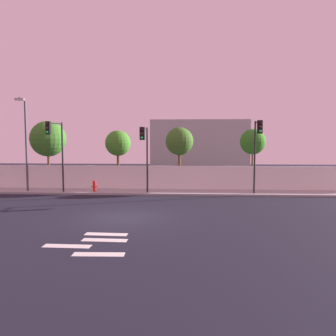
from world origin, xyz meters
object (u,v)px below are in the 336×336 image
object	(u,v)px
roadside_tree_leftmost	(48,139)
roadside_tree_rightmost	(253,142)
roadside_tree_midleft	(118,144)
traffic_light_right	(145,145)
fire_hydrant	(94,186)
traffic_light_center	(257,141)
traffic_light_left	(55,141)
street_lamp_curbside	(25,137)
roadside_tree_midright	(179,142)

from	to	relation	value
roadside_tree_leftmost	roadside_tree_rightmost	size ratio (longest dim) A/B	1.14
roadside_tree_midleft	roadside_tree_rightmost	size ratio (longest dim) A/B	0.98
traffic_light_right	roadside_tree_midleft	distance (m)	4.61
fire_hydrant	traffic_light_center	bearing A→B (deg)	-3.37
fire_hydrant	roadside_tree_midleft	world-z (taller)	roadside_tree_midleft
traffic_light_left	roadside_tree_leftmost	size ratio (longest dim) A/B	0.92
fire_hydrant	street_lamp_curbside	bearing A→B (deg)	-178.02
traffic_light_center	traffic_light_right	bearing A→B (deg)	179.58
street_lamp_curbside	roadside_tree_leftmost	xyz separation A→B (m)	(0.33, 3.29, -0.10)
street_lamp_curbside	traffic_light_left	bearing A→B (deg)	-16.15
traffic_light_left	fire_hydrant	size ratio (longest dim) A/B	6.08
traffic_light_left	traffic_light_center	size ratio (longest dim) A/B	0.99
traffic_light_center	street_lamp_curbside	bearing A→B (deg)	178.24
roadside_tree_rightmost	roadside_tree_midleft	bearing A→B (deg)	180.00
traffic_light_right	roadside_tree_midright	bearing A→B (deg)	57.94
traffic_light_center	roadside_tree_leftmost	size ratio (longest dim) A/B	0.93
traffic_light_center	fire_hydrant	bearing A→B (deg)	176.63
traffic_light_right	roadside_tree_midright	size ratio (longest dim) A/B	0.94
fire_hydrant	roadside_tree_midleft	size ratio (longest dim) A/B	0.18
roadside_tree_leftmost	roadside_tree_midleft	distance (m)	5.86
traffic_light_right	roadside_tree_rightmost	xyz separation A→B (m)	(8.20, 3.74, 0.23)
street_lamp_curbside	roadside_tree_rightmost	xyz separation A→B (m)	(17.06, 3.29, -0.35)
street_lamp_curbside	fire_hydrant	size ratio (longest dim) A/B	8.06
roadside_tree_leftmost	fire_hydrant	bearing A→B (deg)	-33.47
roadside_tree_midleft	roadside_tree_rightmost	world-z (taller)	roadside_tree_rightmost
roadside_tree_leftmost	roadside_tree_rightmost	world-z (taller)	roadside_tree_leftmost
traffic_light_center	roadside_tree_leftmost	xyz separation A→B (m)	(-16.36, 3.80, 0.18)
street_lamp_curbside	roadside_tree_leftmost	world-z (taller)	street_lamp_curbside
roadside_tree_leftmost	roadside_tree_midright	size ratio (longest dim) A/B	1.11
traffic_light_center	roadside_tree_midright	world-z (taller)	traffic_light_center
roadside_tree_rightmost	traffic_light_left	bearing A→B (deg)	-164.53
traffic_light_right	roadside_tree_midright	distance (m)	4.43
traffic_light_left	traffic_light_right	xyz separation A→B (m)	(6.33, 0.28, -0.28)
street_lamp_curbside	fire_hydrant	world-z (taller)	street_lamp_curbside
traffic_light_right	street_lamp_curbside	bearing A→B (deg)	177.06
roadside_tree_midleft	street_lamp_curbside	bearing A→B (deg)	-151.98
traffic_light_left	traffic_light_center	world-z (taller)	traffic_light_center
traffic_light_left	roadside_tree_rightmost	bearing A→B (deg)	15.47
street_lamp_curbside	roadside_tree_leftmost	size ratio (longest dim) A/B	1.22
traffic_light_center	roadside_tree_rightmost	distance (m)	3.82
traffic_light_right	fire_hydrant	world-z (taller)	traffic_light_right
traffic_light_center	fire_hydrant	distance (m)	12.12
roadside_tree_leftmost	roadside_tree_midright	world-z (taller)	roadside_tree_leftmost
fire_hydrant	roadside_tree_rightmost	size ratio (longest dim) A/B	0.17
traffic_light_left	roadside_tree_midleft	world-z (taller)	traffic_light_left
traffic_light_left	fire_hydrant	distance (m)	4.21
street_lamp_curbside	roadside_tree_leftmost	bearing A→B (deg)	84.28
traffic_light_right	roadside_tree_midleft	size ratio (longest dim) A/B	0.99
traffic_light_left	street_lamp_curbside	distance (m)	2.65
traffic_light_left	roadside_tree_midleft	size ratio (longest dim) A/B	1.07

